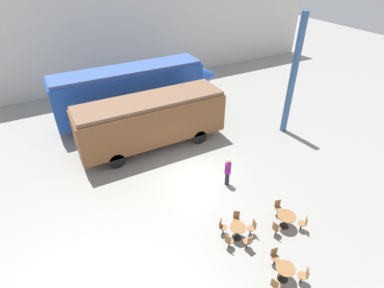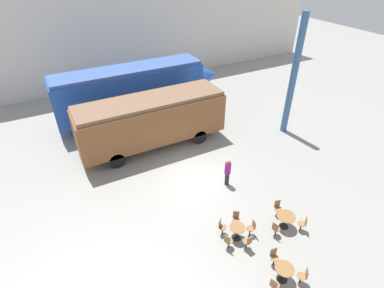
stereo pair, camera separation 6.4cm
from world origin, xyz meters
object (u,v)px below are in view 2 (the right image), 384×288
Objects in this scene: cafe_table_far at (237,230)px; visitor_person at (228,171)px; cafe_table_mid at (284,271)px; passenger_coach_wooden at (152,119)px; streamlined_locomotive at (140,88)px; cafe_chair_0 at (278,207)px; cafe_table_near at (286,218)px.

visitor_person is at bearing 63.56° from cafe_table_far.
cafe_table_far is (-0.45, 2.53, -0.01)m from cafe_table_mid.
cafe_table_mid is at bearing -79.83° from cafe_table_far.
passenger_coach_wooden is at bearing 93.15° from cafe_table_far.
visitor_person is (1.63, 3.28, 0.41)m from cafe_table_far.
streamlined_locomotive is 14.73× the size of cafe_chair_0.
cafe_chair_0 is (0.20, 0.78, -0.05)m from cafe_table_near.
cafe_table_near is at bearing -78.90° from visitor_person.
cafe_table_near is (2.87, -9.39, -1.42)m from passenger_coach_wooden.
streamlined_locomotive is 7.45× the size of visitor_person.
cafe_table_far is at bearing -91.18° from streamlined_locomotive.
visitor_person reaches higher than cafe_table_near.
cafe_table_far reaches higher than cafe_table_mid.
visitor_person reaches higher than cafe_table_far.
cafe_table_mid is at bearing -89.33° from streamlined_locomotive.
passenger_coach_wooden is 10.76× the size of cafe_table_near.
cafe_chair_0 is at bearing 52.71° from cafe_table_mid.
cafe_table_far is (0.49, -8.88, -1.46)m from passenger_coach_wooden.
visitor_person is at bearing -147.85° from cafe_chair_0.
cafe_chair_0 reaches higher than cafe_table_far.
streamlined_locomotive is 17.86× the size of cafe_table_far.
streamlined_locomotive reaches higher than visitor_person.
cafe_table_far is 2.60m from cafe_chair_0.
cafe_table_mid is 0.44× the size of visitor_person.
passenger_coach_wooden is 11.54m from cafe_table_mid.
passenger_coach_wooden is at bearing 110.76° from visitor_person.
cafe_table_mid is (-1.93, -2.02, -0.03)m from cafe_table_near.
cafe_table_mid is (0.18, -15.64, -1.79)m from streamlined_locomotive.
streamlined_locomotive is at bearing -155.11° from cafe_chair_0.
streamlined_locomotive reaches higher than cafe_table_mid.
cafe_chair_0 is at bearing 75.32° from cafe_table_near.
cafe_table_mid is at bearing -85.28° from passenger_coach_wooden.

